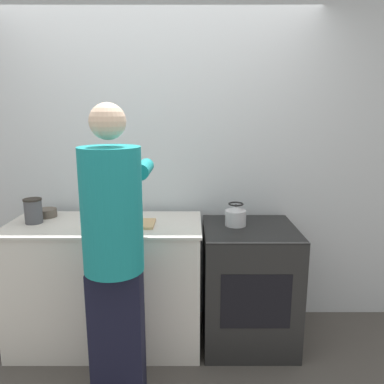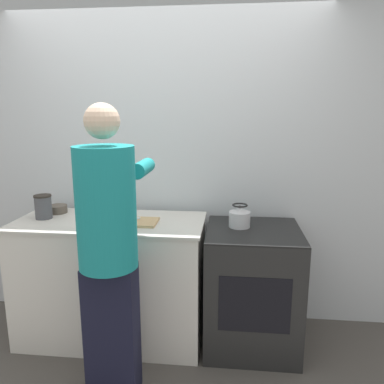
% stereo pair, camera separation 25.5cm
% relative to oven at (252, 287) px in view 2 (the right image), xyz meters
% --- Properties ---
extents(ground_plane, '(12.00, 12.00, 0.00)m').
position_rel_oven_xyz_m(ground_plane, '(-0.70, -0.33, -0.45)').
color(ground_plane, '#4C4742').
extents(wall_back, '(8.00, 0.05, 2.60)m').
position_rel_oven_xyz_m(wall_back, '(-0.70, 0.40, 0.85)').
color(wall_back, silver).
rests_on(wall_back, ground_plane).
extents(counter, '(1.40, 0.65, 0.94)m').
position_rel_oven_xyz_m(counter, '(-1.06, -0.02, 0.02)').
color(counter, silver).
rests_on(counter, ground_plane).
extents(oven, '(0.67, 0.67, 0.90)m').
position_rel_oven_xyz_m(oven, '(0.00, 0.00, 0.00)').
color(oven, black).
rests_on(oven, ground_plane).
extents(person, '(0.38, 0.62, 1.78)m').
position_rel_oven_xyz_m(person, '(-0.87, -0.61, 0.52)').
color(person, black).
rests_on(person, ground_plane).
extents(cutting_board, '(0.39, 0.23, 0.02)m').
position_rel_oven_xyz_m(cutting_board, '(-0.89, -0.07, 0.50)').
color(cutting_board, tan).
rests_on(cutting_board, counter).
extents(knife, '(0.20, 0.12, 0.01)m').
position_rel_oven_xyz_m(knife, '(-0.93, -0.05, 0.51)').
color(knife, silver).
rests_on(knife, cutting_board).
extents(kettle, '(0.16, 0.16, 0.17)m').
position_rel_oven_xyz_m(kettle, '(-0.10, 0.05, 0.52)').
color(kettle, silver).
rests_on(kettle, oven).
extents(bowl_prep, '(0.15, 0.15, 0.06)m').
position_rel_oven_xyz_m(bowl_prep, '(-1.54, 0.14, 0.52)').
color(bowl_prep, brown).
rests_on(bowl_prep, counter).
extents(canister_jar, '(0.13, 0.13, 0.18)m').
position_rel_oven_xyz_m(canister_jar, '(-1.57, -0.02, 0.58)').
color(canister_jar, '#4C4C51').
rests_on(canister_jar, counter).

